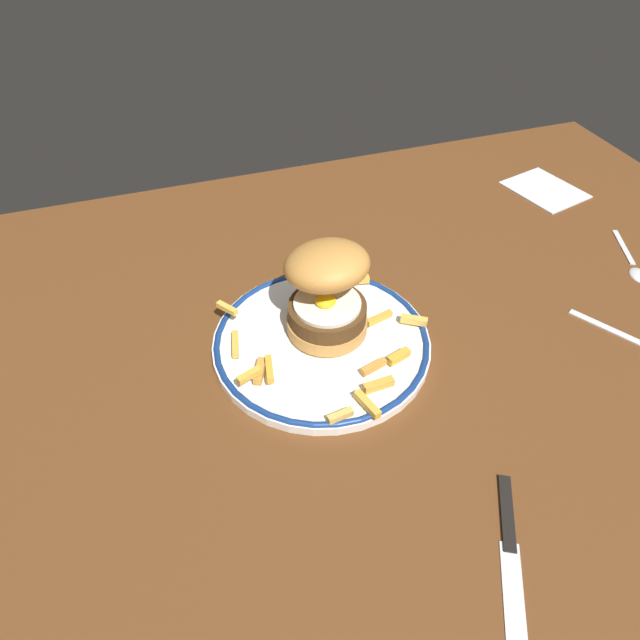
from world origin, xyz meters
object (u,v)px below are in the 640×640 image
Objects in this scene: spoon at (636,267)px; burger at (327,288)px; knife at (510,547)px; napkin at (545,189)px; fork at (628,337)px; dinner_plate at (320,341)px.

burger is at bearing 177.42° from spoon.
spoon reaches higher than knife.
knife reaches higher than napkin.
spoon is at bearing -2.58° from burger.
spoon reaches higher than fork.
dinner_plate reaches higher than knife.
burger is 1.06× the size of fork.
knife is 1.33× the size of napkin.
spoon reaches higher than napkin.
dinner_plate is at bearing 105.43° from knife.
dinner_plate is 55.86cm from napkin.
burger is 0.84× the size of knife.
burger is at bearing -156.24° from napkin.
knife is at bearing -78.22° from burger.
napkin is at bearing 25.10° from dinner_plate.
napkin is (42.19, 54.11, -0.06)cm from knife.
dinner_plate is 2.21× the size of napkin.
dinner_plate is at bearing -126.94° from burger.
burger reaches higher than fork.
dinner_plate is 1.98× the size of burger.
knife is 68.61cm from napkin.
knife is (-29.92, -19.04, 0.08)cm from fork.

